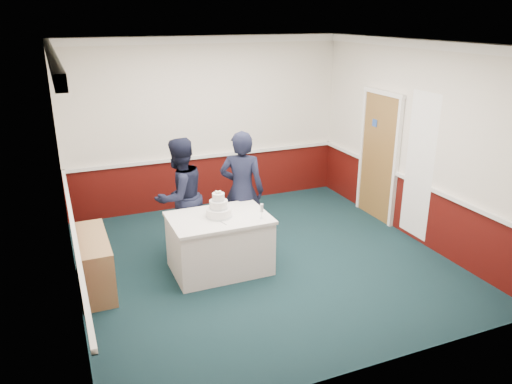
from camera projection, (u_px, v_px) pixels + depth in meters
name	position (u px, v px, depth m)	size (l,w,h in m)	color
ground	(263.00, 261.00, 7.15)	(5.00, 5.00, 0.00)	#142E31
room_shell	(251.00, 117.00, 7.04)	(5.00, 5.00, 3.00)	silver
sideboard	(94.00, 263.00, 6.34)	(0.41, 1.20, 0.70)	#9C6E4B
cake_table	(220.00, 243.00, 6.77)	(1.32, 0.92, 0.79)	white
wedding_cake	(219.00, 209.00, 6.60)	(0.35, 0.35, 0.36)	white
cake_knife	(222.00, 222.00, 6.45)	(0.01, 0.22, 0.01)	silver
champagne_flute	(262.00, 209.00, 6.53)	(0.05, 0.05, 0.21)	silver
person_man	(180.00, 196.00, 7.17)	(0.84, 0.65, 1.72)	black
person_woman	(242.00, 191.00, 7.30)	(0.65, 0.43, 1.79)	black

